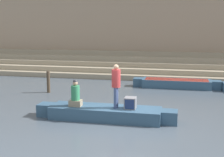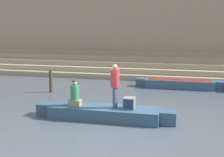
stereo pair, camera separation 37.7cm
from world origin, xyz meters
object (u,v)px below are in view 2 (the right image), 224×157
(person_standing, at_px, (115,83))
(person_rowing, at_px, (75,95))
(mooring_post, at_px, (51,82))
(moored_boat_shore, at_px, (179,84))
(tv_set, at_px, (129,103))
(rowboat_main, at_px, (104,113))

(person_standing, xyz_separation_m, person_rowing, (-1.58, -0.06, -0.54))
(person_standing, height_order, mooring_post, person_standing)
(person_rowing, height_order, moored_boat_shore, person_rowing)
(person_rowing, distance_m, tv_set, 2.13)
(person_standing, bearing_deg, tv_set, -14.51)
(rowboat_main, xyz_separation_m, mooring_post, (-4.08, 3.99, 0.32))
(tv_set, bearing_deg, person_rowing, 177.70)
(person_rowing, xyz_separation_m, moored_boat_shore, (3.70, 6.91, -0.64))
(rowboat_main, distance_m, tv_set, 1.07)
(rowboat_main, xyz_separation_m, tv_set, (0.97, -0.03, 0.44))
(rowboat_main, relative_size, moored_boat_shore, 1.10)
(rowboat_main, distance_m, person_rowing, 1.32)
(tv_set, height_order, moored_boat_shore, tv_set)
(tv_set, relative_size, mooring_post, 0.39)
(person_standing, bearing_deg, mooring_post, 123.99)
(rowboat_main, relative_size, person_standing, 3.28)
(person_standing, xyz_separation_m, moored_boat_shore, (2.13, 6.84, -1.18))
(moored_boat_shore, bearing_deg, mooring_post, -158.88)
(mooring_post, bearing_deg, moored_boat_shore, 23.06)
(rowboat_main, bearing_deg, moored_boat_shore, 67.79)
(person_rowing, bearing_deg, tv_set, -7.77)
(person_standing, distance_m, mooring_post, 6.10)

